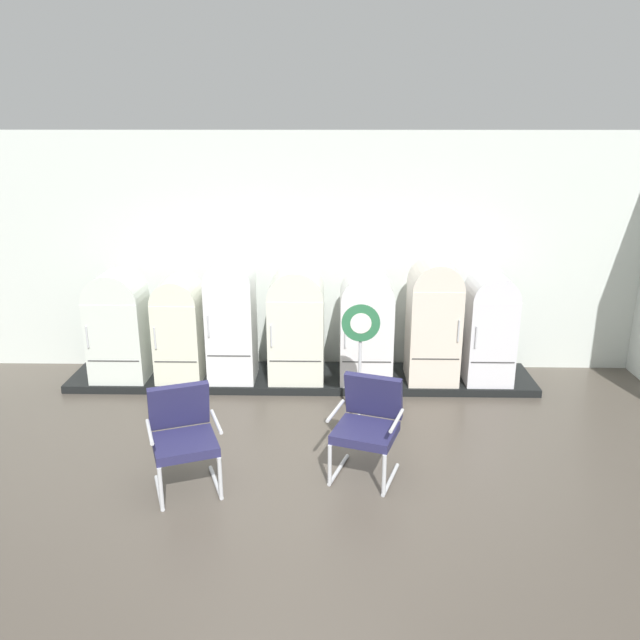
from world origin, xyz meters
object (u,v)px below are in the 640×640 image
at_px(refrigerator_2, 231,315).
at_px(refrigerator_3, 296,321).
at_px(refrigerator_6, 489,324).
at_px(armchair_left, 183,432).
at_px(armchair_right, 368,421).
at_px(sign_stand, 360,371).
at_px(refrigerator_0, 118,323).
at_px(refrigerator_1, 180,325).
at_px(refrigerator_4, 366,323).
at_px(refrigerator_5, 434,318).

distance_m(refrigerator_2, refrigerator_3, 0.85).
relative_size(refrigerator_6, armchair_left, 1.46).
height_order(armchair_left, armchair_right, same).
distance_m(refrigerator_3, sign_stand, 1.44).
distance_m(refrigerator_0, refrigerator_2, 1.49).
bearing_deg(refrigerator_2, refrigerator_1, 175.85).
bearing_deg(sign_stand, refrigerator_4, 83.89).
xyz_separation_m(refrigerator_6, sign_stand, (-1.71, -1.21, -0.17)).
distance_m(armchair_right, sign_stand, 0.98).
distance_m(armchair_left, armchair_right, 1.78).
bearing_deg(refrigerator_2, refrigerator_0, 179.96).
xyz_separation_m(refrigerator_2, sign_stand, (1.62, -1.16, -0.28)).
bearing_deg(refrigerator_1, refrigerator_5, -0.36).
bearing_deg(armchair_left, refrigerator_5, 41.90).
distance_m(refrigerator_0, sign_stand, 3.32).
height_order(refrigerator_0, refrigerator_5, refrigerator_5).
bearing_deg(refrigerator_6, sign_stand, -144.73).
relative_size(refrigerator_3, armchair_right, 1.51).
xyz_separation_m(refrigerator_1, refrigerator_4, (2.43, -0.03, 0.05)).
height_order(refrigerator_0, sign_stand, refrigerator_0).
height_order(refrigerator_6, sign_stand, refrigerator_6).
distance_m(refrigerator_2, refrigerator_6, 3.33).
bearing_deg(refrigerator_2, refrigerator_4, 0.63).
bearing_deg(refrigerator_0, refrigerator_6, 0.55).
xyz_separation_m(refrigerator_5, refrigerator_6, (0.72, 0.02, -0.08)).
xyz_separation_m(refrigerator_0, refrigerator_6, (4.81, 0.05, 0.01)).
bearing_deg(refrigerator_5, armchair_right, -113.63).
relative_size(refrigerator_0, refrigerator_2, 0.88).
height_order(refrigerator_5, armchair_right, refrigerator_5).
bearing_deg(refrigerator_5, refrigerator_6, 1.47).
height_order(refrigerator_2, refrigerator_5, refrigerator_2).
xyz_separation_m(refrigerator_4, armchair_left, (-1.85, -2.42, -0.31)).
bearing_deg(refrigerator_4, refrigerator_2, -179.37).
distance_m(refrigerator_5, refrigerator_6, 0.72).
relative_size(refrigerator_6, armchair_right, 1.46).
height_order(refrigerator_4, armchair_right, refrigerator_4).
bearing_deg(armchair_right, sign_stand, 92.59).
bearing_deg(refrigerator_4, armchair_left, -127.30).
height_order(refrigerator_2, sign_stand, refrigerator_2).
height_order(refrigerator_2, refrigerator_6, refrigerator_2).
xyz_separation_m(refrigerator_1, refrigerator_2, (0.69, -0.05, 0.15)).
relative_size(refrigerator_1, refrigerator_2, 0.83).
distance_m(refrigerator_2, sign_stand, 2.01).
height_order(refrigerator_3, armchair_left, refrigerator_3).
relative_size(armchair_right, sign_stand, 0.67).
height_order(refrigerator_1, refrigerator_3, refrigerator_3).
height_order(refrigerator_3, refrigerator_4, refrigerator_3).
distance_m(refrigerator_5, sign_stand, 1.57).
bearing_deg(sign_stand, refrigerator_0, 159.43).
distance_m(refrigerator_1, armchair_right, 3.22).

